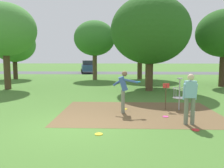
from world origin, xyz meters
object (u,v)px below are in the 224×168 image
(disc_golf_basket, at_px, (178,93))
(tree_far_right, at_px, (150,30))
(tree_near_left, at_px, (14,44))
(tree_far_left, at_px, (5,30))
(frisbee_by_tee, at_px, (166,117))
(tree_far_center, at_px, (140,36))
(frisbee_far_left, at_px, (99,134))
(parked_car_leftmost, at_px, (88,67))
(tree_near_right, at_px, (95,38))
(frisbee_far_right, at_px, (125,109))
(player_throwing, at_px, (123,89))
(tree_mid_left, at_px, (224,34))
(tree_mid_right, at_px, (148,41))
(frisbee_mid_grass, at_px, (192,111))
(player_foreground_watching, at_px, (190,96))
(frisbee_near_basket, at_px, (196,130))

(disc_golf_basket, bearing_deg, tree_far_right, 94.79)
(tree_near_left, relative_size, tree_far_left, 0.91)
(frisbee_by_tee, xyz_separation_m, tree_far_center, (0.30, 15.24, 4.41))
(frisbee_far_left, bearing_deg, parked_car_leftmost, 98.91)
(frisbee_by_tee, distance_m, tree_far_center, 15.86)
(tree_near_right, height_order, tree_far_right, tree_far_right)
(frisbee_far_right, bearing_deg, player_throwing, -96.04)
(tree_mid_left, distance_m, tree_mid_right, 5.76)
(tree_near_right, bearing_deg, frisbee_by_tee, -73.31)
(frisbee_by_tee, xyz_separation_m, tree_far_right, (0.24, 6.88, 4.03))
(tree_far_center, height_order, parked_car_leftmost, tree_far_center)
(parked_car_leftmost, bearing_deg, frisbee_mid_grass, -71.58)
(disc_golf_basket, distance_m, tree_far_left, 12.59)
(frisbee_far_left, distance_m, tree_far_center, 18.03)
(frisbee_far_right, bearing_deg, frisbee_far_left, -104.06)
(player_foreground_watching, relative_size, tree_mid_left, 0.29)
(frisbee_far_right, bearing_deg, tree_far_right, 72.59)
(frisbee_mid_grass, bearing_deg, tree_mid_left, 59.80)
(tree_far_left, bearing_deg, frisbee_far_left, -51.24)
(player_throwing, bearing_deg, tree_far_left, 141.21)
(frisbee_near_basket, bearing_deg, frisbee_by_tee, 111.75)
(player_throwing, distance_m, tree_near_left, 18.25)
(frisbee_far_right, bearing_deg, tree_mid_left, 46.23)
(tree_mid_left, bearing_deg, frisbee_near_basket, -117.13)
(player_foreground_watching, height_order, frisbee_near_basket, player_foreground_watching)
(frisbee_by_tee, distance_m, tree_far_left, 12.82)
(parked_car_leftmost, bearing_deg, tree_near_right, -77.68)
(frisbee_near_basket, height_order, tree_far_left, tree_far_left)
(frisbee_far_right, relative_size, parked_car_leftmost, 0.06)
(frisbee_mid_grass, distance_m, tree_far_right, 7.29)
(tree_near_left, height_order, tree_mid_right, tree_near_left)
(tree_mid_left, xyz_separation_m, parked_car_leftmost, (-12.62, 14.99, -3.13))
(frisbee_by_tee, distance_m, frisbee_far_left, 3.12)
(frisbee_far_right, bearing_deg, frisbee_by_tee, -38.00)
(tree_mid_left, bearing_deg, tree_far_right, -158.32)
(frisbee_by_tee, bearing_deg, tree_near_left, 130.91)
(tree_far_center, bearing_deg, frisbee_near_basket, -88.90)
(player_throwing, relative_size, tree_far_center, 0.26)
(disc_golf_basket, height_order, frisbee_far_right, disc_golf_basket)
(disc_golf_basket, distance_m, tree_mid_left, 10.30)
(frisbee_mid_grass, xyz_separation_m, tree_mid_right, (-0.88, 8.26, 3.49))
(player_foreground_watching, xyz_separation_m, tree_mid_right, (-0.18, 10.10, 2.54))
(tree_near_left, bearing_deg, disc_golf_basket, -45.28)
(tree_mid_right, bearing_deg, tree_near_right, 131.53)
(frisbee_near_basket, height_order, frisbee_mid_grass, same)
(player_throwing, bearing_deg, frisbee_by_tee, -21.20)
(player_foreground_watching, relative_size, player_throwing, 1.00)
(tree_near_right, bearing_deg, player_foreground_watching, -72.27)
(player_throwing, bearing_deg, frisbee_mid_grass, 5.30)
(frisbee_near_basket, xyz_separation_m, frisbee_far_left, (-2.97, -0.49, 0.00))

